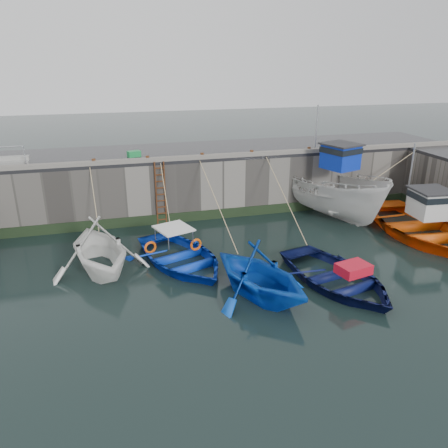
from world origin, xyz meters
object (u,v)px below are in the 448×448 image
object	(u,v)px
boat_near_blacktrim	(258,295)
boat_far_orange	(418,225)
boat_near_blue	(181,263)
boat_near_white	(101,269)
bollard_b	(148,159)
bollard_d	(252,153)
fish_crate	(134,154)
bollard_a	(94,162)
ladder	(161,194)
bollard_c	(202,156)
boat_far_white	(329,192)
bollard_e	(309,150)
boat_near_navy	(335,284)

from	to	relation	value
boat_near_blacktrim	boat_far_orange	world-z (taller)	boat_far_orange
boat_near_blue	boat_near_blacktrim	distance (m)	3.95
boat_near_blue	boat_far_orange	world-z (taller)	boat_far_orange
boat_near_white	bollard_b	world-z (taller)	bollard_b
boat_far_orange	bollard_d	distance (m)	8.77
fish_crate	bollard_a	distance (m)	2.36
ladder	fish_crate	world-z (taller)	fish_crate
boat_near_white	fish_crate	world-z (taller)	fish_crate
ladder	bollard_c	distance (m)	2.81
boat_far_white	bollard_e	xyz separation A→B (m)	(-0.77, 1.09, 2.07)
ladder	bollard_d	distance (m)	5.11
boat_near_white	bollard_c	xyz separation A→B (m)	(5.24, 4.76, 3.30)
boat_near_blacktrim	bollard_c	bearing A→B (deg)	67.19
bollard_c	bollard_e	bearing A→B (deg)	0.00
ladder	fish_crate	distance (m)	2.60
boat_near_blue	bollard_c	distance (m)	6.38
bollard_d	bollard_e	bearing A→B (deg)	0.00
boat_near_white	fish_crate	distance (m)	7.20
ladder	boat_near_blacktrim	world-z (taller)	ladder
boat_near_blue	bollard_c	xyz separation A→B (m)	(2.08, 5.04, 3.30)
bollard_e	boat_near_white	bearing A→B (deg)	-156.66
boat_near_navy	boat_far_white	distance (m)	8.03
boat_far_orange	bollard_b	distance (m)	13.27
boat_near_navy	bollard_a	size ratio (longest dim) A/B	18.94
boat_near_white	boat_far_orange	bearing A→B (deg)	-13.00
boat_near_white	bollard_e	bearing A→B (deg)	10.93
boat_near_blue	boat_near_blacktrim	size ratio (longest dim) A/B	1.20
ladder	boat_far_orange	distance (m)	12.43
bollard_b	boat_near_blue	bearing A→B (deg)	-83.01
ladder	boat_far_white	bearing A→B (deg)	-4.94
boat_near_white	boat_near_blacktrim	size ratio (longest dim) A/B	1.06
boat_near_navy	bollard_b	xyz separation A→B (m)	(-5.87, 8.26, 3.30)
boat_near_white	bollard_d	xyz separation A→B (m)	(7.84, 4.76, 3.30)
boat_near_white	boat_near_blue	bearing A→B (deg)	-17.47
boat_far_white	bollard_a	bearing A→B (deg)	156.28
boat_near_navy	boat_far_white	world-z (taller)	boat_far_white
boat_far_orange	bollard_b	size ratio (longest dim) A/B	26.89
bollard_e	fish_crate	bearing A→B (deg)	171.72
ladder	boat_far_white	world-z (taller)	boat_far_white
bollard_b	boat_near_white	bearing A→B (deg)	-118.03
boat_near_navy	bollard_b	size ratio (longest dim) A/B	18.94
boat_near_white	boat_near_blacktrim	world-z (taller)	boat_near_white
fish_crate	bollard_d	bearing A→B (deg)	-30.18
bollard_d	boat_near_navy	bearing A→B (deg)	-86.06
bollard_c	boat_near_navy	bearing A→B (deg)	-69.02
bollard_c	bollard_d	bearing A→B (deg)	0.00
boat_near_navy	bollard_a	distance (m)	12.22
bollard_b	bollard_e	distance (m)	8.50
boat_far_white	bollard_a	distance (m)	12.00
ladder	bollard_b	size ratio (longest dim) A/B	11.43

